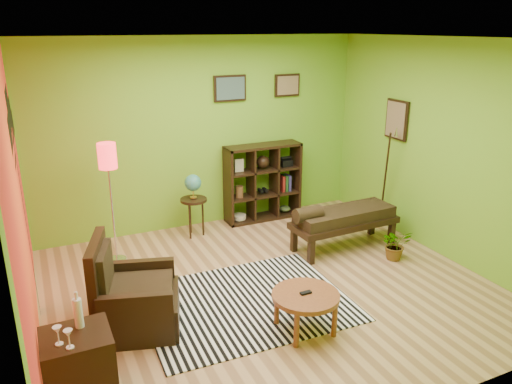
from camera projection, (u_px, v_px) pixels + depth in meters
name	position (u px, v px, depth m)	size (l,w,h in m)	color
ground	(268.00, 287.00, 5.86)	(5.00, 5.00, 0.00)	tan
room_shell	(261.00, 137.00, 5.26)	(5.04, 4.54, 2.82)	#72B628
zebra_rug	(246.00, 302.00, 5.53)	(2.21, 1.74, 0.01)	white
coffee_table	(306.00, 299.00, 4.93)	(0.67, 0.67, 0.43)	brown
armchair	(132.00, 301.00, 5.00)	(0.99, 0.98, 0.97)	black
side_cabinet	(79.00, 368.00, 3.99)	(0.53, 0.48, 0.94)	black
floor_lamp	(108.00, 167.00, 6.13)	(0.24, 0.24, 1.57)	silver
globe_table	(193.00, 190.00, 7.09)	(0.38, 0.38, 0.93)	black
cube_shelf	(264.00, 182.00, 7.78)	(1.20, 0.35, 1.20)	black
bench	(342.00, 218.00, 6.75)	(1.54, 0.58, 0.70)	black
potted_plant	(395.00, 247.00, 6.53)	(0.38, 0.42, 0.33)	#26661E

